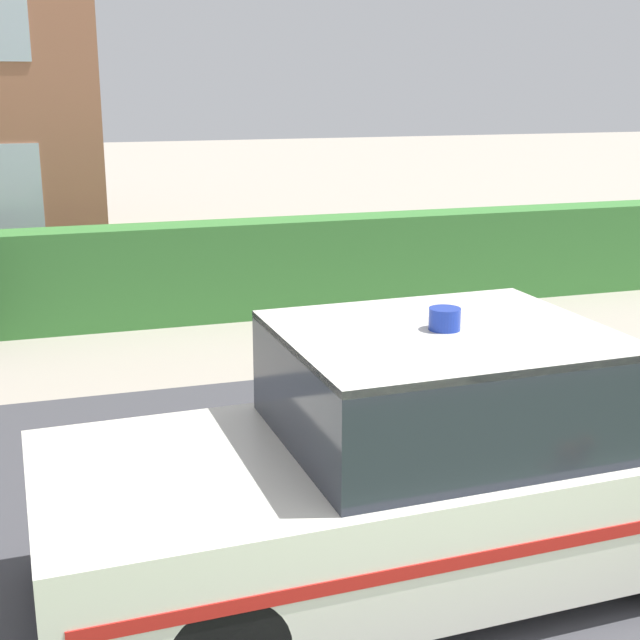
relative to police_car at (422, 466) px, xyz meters
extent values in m
cube|color=#424247|center=(-0.04, 0.89, -0.66)|extent=(28.00, 5.35, 0.01)
cube|color=#3D7F38|center=(-0.04, 5.93, -0.10)|extent=(13.83, 0.55, 1.14)
cylinder|color=black|center=(-1.33, 0.67, -0.37)|extent=(0.58, 0.22, 0.58)
cylinder|color=black|center=(1.21, 0.76, -0.37)|extent=(0.58, 0.22, 0.58)
cube|color=silver|center=(-0.04, 0.00, -0.16)|extent=(4.16, 1.78, 0.68)
cube|color=#232833|center=(0.11, 0.00, 0.48)|extent=(1.78, 1.53, 0.60)
cube|color=silver|center=(0.11, 0.00, 0.76)|extent=(1.78, 1.53, 0.04)
cube|color=red|center=(-0.07, 0.82, -0.11)|extent=(3.89, 0.15, 0.07)
cube|color=red|center=(-0.01, -0.82, -0.11)|extent=(3.89, 0.15, 0.07)
cylinder|color=#1933A5|center=(0.11, 0.00, 0.84)|extent=(0.17, 0.17, 0.12)
camera|label=1|loc=(-1.90, -4.18, 2.08)|focal=50.00mm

